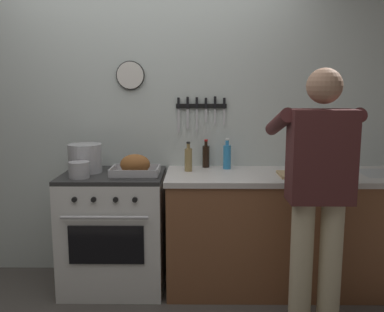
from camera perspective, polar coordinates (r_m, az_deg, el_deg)
The scene contains 11 objects.
wall_back at distance 3.57m, azimuth -6.10°, elevation 5.19°, with size 6.00×0.13×2.60m.
counter_block at distance 3.45m, azimuth 14.10°, elevation -9.49°, with size 2.03×0.65×0.90m.
stove at distance 3.42m, azimuth -10.27°, elevation -9.68°, with size 0.76×0.67×0.90m.
person_cook at distance 2.72m, azimuth 16.50°, elevation -3.85°, with size 0.51×0.63×1.66m.
roasting_pan at distance 3.17m, azimuth -7.58°, elevation -1.41°, with size 0.35×0.26×0.16m.
stock_pot at distance 3.37m, azimuth -14.06°, elevation -0.29°, with size 0.26×0.26×0.22m.
saucepan at distance 3.18m, azimuth -14.78°, elevation -1.79°, with size 0.15×0.15×0.12m.
cutting_board at distance 3.25m, azimuth 14.62°, elevation -2.42°, with size 0.36×0.24×0.02m, color tan.
bottle_soy_sauce at distance 3.47m, azimuth 1.87°, elevation 0.03°, with size 0.06×0.06×0.23m.
bottle_dish_soap at distance 3.41m, azimuth 4.68°, elevation -0.03°, with size 0.06×0.06×0.24m.
bottle_vinegar at distance 3.31m, azimuth -0.49°, elevation -0.40°, with size 0.06×0.06×0.23m.
Camera 1 is at (0.41, -2.18, 1.56)m, focal length 40.06 mm.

